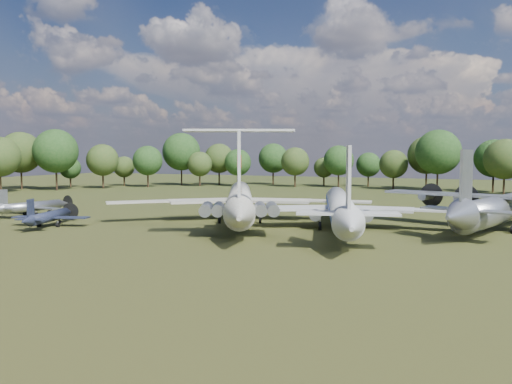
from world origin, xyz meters
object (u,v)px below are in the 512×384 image
at_px(an12_transport, 497,214).
at_px(small_prop_northwest, 32,209).
at_px(tu104_jet, 341,212).
at_px(small_prop_west, 49,219).
at_px(il62_airliner, 240,205).
at_px(person_on_il62, 239,189).

bearing_deg(an12_transport, small_prop_northwest, -151.29).
xyz_separation_m(an12_transport, small_prop_northwest, (-67.50, -11.64, -1.12)).
bearing_deg(tu104_jet, small_prop_west, -176.42).
bearing_deg(small_prop_northwest, tu104_jet, 14.69).
bearing_deg(small_prop_west, il62_airliner, 16.59).
relative_size(il62_airliner, an12_transport, 1.46).
relative_size(an12_transport, small_prop_northwest, 2.23).
bearing_deg(tu104_jet, il62_airliner, 157.84).
distance_m(small_prop_west, person_on_il62, 27.84).
relative_size(tu104_jet, small_prop_west, 3.17).
bearing_deg(person_on_il62, tu104_jet, 179.09).
height_order(tu104_jet, small_prop_west, tu104_jet).
relative_size(il62_airliner, small_prop_northwest, 3.27).
height_order(il62_airliner, tu104_jet, il62_airliner).
height_order(small_prop_west, small_prop_northwest, small_prop_northwest).
distance_m(il62_airliner, tu104_jet, 15.36).
distance_m(an12_transport, small_prop_northwest, 68.50).
bearing_deg(tu104_jet, small_prop_northwest, 169.74).
xyz_separation_m(small_prop_northwest, person_on_il62, (39.35, -5.72, 4.57)).
height_order(il62_airliner, small_prop_northwest, il62_airliner).
xyz_separation_m(tu104_jet, small_prop_northwest, (-48.84, -5.14, -1.14)).
distance_m(il62_airliner, an12_transport, 34.28).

